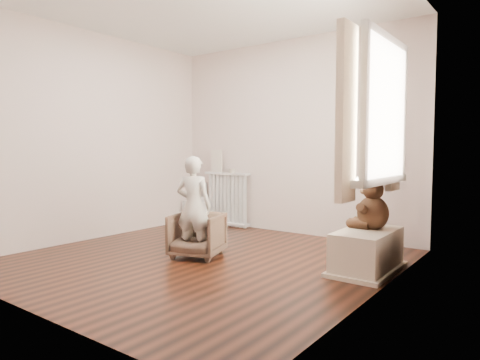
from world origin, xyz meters
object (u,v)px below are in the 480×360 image
Objects in this scene: child at (194,206)px; plush_cat at (378,164)px; toy_bench at (367,250)px; radiator at (227,200)px; armchair at (197,235)px; teddy_bear at (373,199)px; toy_vanity at (198,205)px.

plush_cat is at bearing 174.29° from child.
radiator is at bearing 156.43° from toy_bench.
child is (0.00, -0.05, 0.31)m from armchair.
toy_bench is (1.63, 0.59, -0.34)m from child.
armchair is at bearing -157.66° from teddy_bear.
toy_bench is (1.63, 0.54, -0.03)m from armchair.
armchair is 0.63× the size of toy_bench.
toy_vanity is at bearing 112.93° from armchair.
armchair is at bearing -161.54° from toy_bench.
toy_vanity is at bearing 139.06° from plush_cat.
child reaches higher than armchair.
plush_cat is (2.66, -1.28, 0.61)m from radiator.
armchair is at bearing -61.52° from radiator.
radiator is 0.57m from toy_vanity.
toy_bench is at bearing 108.41° from plush_cat.
radiator is at bearing 159.33° from teddy_bear.
toy_vanity is 2.16m from armchair.
child is at bearing -108.92° from armchair.
plush_cat is (0.13, -0.28, 0.33)m from teddy_bear.
toy_vanity is 1.21× the size of armchair.
radiator is 3.01m from plush_cat.
toy_vanity is 3.52m from plush_cat.
toy_vanity is 0.59× the size of child.
child is 1.78m from teddy_bear.
toy_vanity is (-0.55, -0.03, -0.11)m from radiator.
child reaches higher than toy_vanity.
toy_bench is 3.52× the size of plush_cat.
toy_vanity is 2.22m from child.
child is 2.23× the size of teddy_bear.
toy_vanity is 0.76× the size of toy_bench.
plush_cat is (1.77, 0.36, 0.77)m from armchair.
radiator is 0.76× the size of child.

